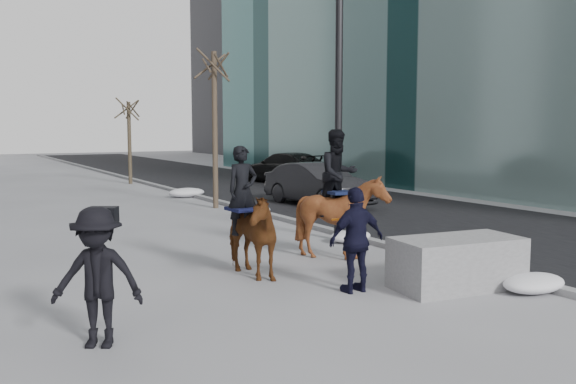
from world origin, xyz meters
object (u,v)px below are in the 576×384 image
car_near (317,184)px  mounted_left (246,228)px  mounted_right (341,207)px  planter (457,263)px

car_near → mounted_left: mounted_left is taller
car_near → mounted_right: (-4.34, -7.59, 0.33)m
planter → mounted_left: bearing=137.0°
mounted_left → mounted_right: (2.37, 0.36, 0.19)m
car_near → mounted_left: (-6.71, -7.95, 0.15)m
planter → mounted_right: (-0.36, 2.91, 0.64)m
mounted_right → mounted_left: bearing=-171.4°
car_near → mounted_right: bearing=-124.7°
car_near → mounted_left: size_ratio=1.89×
mounted_right → planter: bearing=-83.0°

